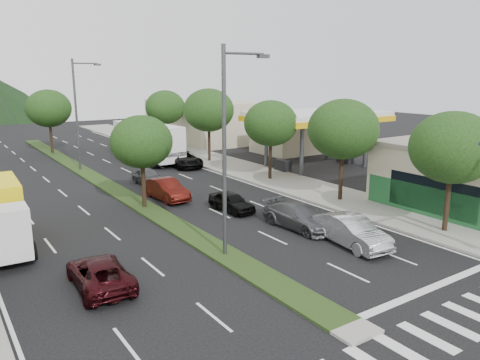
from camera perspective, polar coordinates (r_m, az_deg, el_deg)
ground at (r=17.62m, az=12.84°, el=-17.10°), size 160.00×160.00×0.00m
sidewalk_right at (r=43.44m, az=0.16°, el=1.38°), size 5.00×90.00×0.15m
median at (r=40.81m, az=-16.98°, el=0.05°), size 1.60×56.00×0.12m
crosswalk at (r=16.53m, az=18.18°, el=-19.59°), size 19.00×2.20×0.01m
storefront_right at (r=34.25m, az=26.55°, el=0.18°), size 9.00×10.00×4.00m
gas_canopy at (r=44.49m, az=9.38°, el=7.44°), size 12.20×8.20×5.25m
bldg_right_far at (r=62.71m, az=-4.33°, el=7.22°), size 10.00×16.00×5.20m
tree_r_a at (r=27.67m, az=24.51°, el=3.62°), size 4.60×4.60×6.63m
tree_r_b at (r=32.49m, az=12.48°, el=6.06°), size 4.80×4.80×6.94m
tree_r_c at (r=38.43m, az=3.76°, el=6.91°), size 4.40×4.40×6.48m
tree_r_d at (r=46.67m, az=-3.84°, el=8.48°), size 5.00×5.00×7.17m
tree_r_e at (r=55.54m, az=-9.10°, el=8.75°), size 4.60×4.60×6.71m
tree_med_near at (r=30.74m, az=-11.91°, el=4.57°), size 4.00×4.00×6.02m
tree_med_far at (r=55.53m, az=-22.30°, el=8.08°), size 4.80×4.80×6.94m
streetlight_near at (r=21.83m, az=-1.48°, el=4.62°), size 2.60×0.25×10.00m
streetlight_mid at (r=44.87m, az=-19.12°, el=8.15°), size 2.60×0.25×10.00m
sedan_silver at (r=24.90m, az=13.41°, el=-6.08°), size 2.14×4.86×1.55m
suv_maroon at (r=20.58m, az=-16.73°, el=-10.84°), size 2.30×4.59×1.25m
car_queue_a at (r=30.20m, az=-1.03°, el=-2.68°), size 1.76×3.76×1.25m
car_queue_b at (r=27.13m, az=7.17°, el=-4.41°), size 2.27×4.96×1.41m
car_queue_c at (r=33.36m, az=-9.01°, el=-1.14°), size 1.85×4.54×1.47m
car_queue_d at (r=44.98m, az=-6.83°, el=2.54°), size 3.08×5.54×1.46m
car_queue_e at (r=38.16m, az=-11.10°, el=0.40°), size 1.70×3.83×1.28m
car_queue_f at (r=49.13m, az=-10.28°, el=3.29°), size 2.37×5.16×1.46m
motorhome at (r=48.09m, az=-11.18°, el=4.63°), size 3.87×10.18×3.83m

